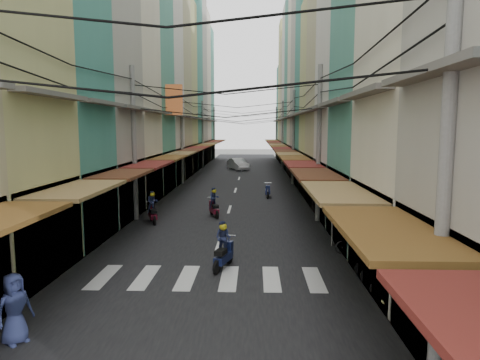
% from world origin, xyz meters
% --- Properties ---
extents(ground, '(160.00, 160.00, 0.00)m').
position_xyz_m(ground, '(0.00, 0.00, 0.00)').
color(ground, slate).
rests_on(ground, ground).
extents(road, '(10.00, 80.00, 0.02)m').
position_xyz_m(road, '(0.00, 20.00, 0.01)').
color(road, black).
rests_on(road, ground).
extents(sidewalk_left, '(3.00, 80.00, 0.06)m').
position_xyz_m(sidewalk_left, '(-6.50, 20.00, 0.03)').
color(sidewalk_left, gray).
rests_on(sidewalk_left, ground).
extents(sidewalk_right, '(3.00, 80.00, 0.06)m').
position_xyz_m(sidewalk_right, '(6.50, 20.00, 0.03)').
color(sidewalk_right, gray).
rests_on(sidewalk_right, ground).
extents(crosswalk, '(7.55, 2.40, 0.01)m').
position_xyz_m(crosswalk, '(-0.00, -6.00, 0.03)').
color(crosswalk, silver).
rests_on(crosswalk, ground).
extents(building_row_left, '(7.80, 67.67, 23.70)m').
position_xyz_m(building_row_left, '(-7.92, 16.56, 9.78)').
color(building_row_left, silver).
rests_on(building_row_left, ground).
extents(building_row_right, '(7.80, 68.98, 22.59)m').
position_xyz_m(building_row_right, '(7.92, 16.45, 9.41)').
color(building_row_right, teal).
rests_on(building_row_right, ground).
extents(utility_poles, '(10.20, 66.13, 8.20)m').
position_xyz_m(utility_poles, '(0.00, 15.01, 6.59)').
color(utility_poles, gray).
rests_on(utility_poles, ground).
extents(white_car, '(5.19, 3.60, 1.71)m').
position_xyz_m(white_car, '(-0.45, 30.55, 0.00)').
color(white_car, silver).
rests_on(white_car, ground).
extents(bicycle, '(1.53, 0.69, 1.02)m').
position_xyz_m(bicycle, '(5.50, -3.00, 0.00)').
color(bicycle, black).
rests_on(bicycle, ground).
extents(moving_scooters, '(6.69, 17.51, 1.71)m').
position_xyz_m(moving_scooters, '(-0.76, 1.97, 0.51)').
color(moving_scooters, black).
rests_on(moving_scooters, ground).
extents(parked_scooters, '(12.45, 12.86, 0.96)m').
position_xyz_m(parked_scooters, '(3.47, -3.83, 0.47)').
color(parked_scooters, black).
rests_on(parked_scooters, ground).
extents(pedestrians, '(13.15, 22.66, 2.23)m').
position_xyz_m(pedestrians, '(-4.31, 0.67, 1.03)').
color(pedestrians, black).
rests_on(pedestrians, ground).
extents(market_umbrella, '(2.05, 2.05, 2.16)m').
position_xyz_m(market_umbrella, '(7.04, -7.60, 1.90)').
color(market_umbrella, '#B2B2B7').
rests_on(market_umbrella, ground).
extents(traffic_sign, '(0.10, 0.61, 2.78)m').
position_xyz_m(traffic_sign, '(4.78, -1.90, 2.01)').
color(traffic_sign, gray).
rests_on(traffic_sign, ground).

